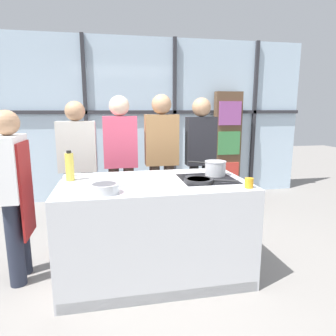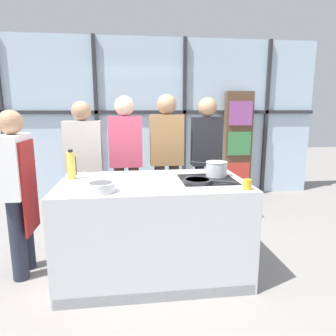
% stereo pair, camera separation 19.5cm
% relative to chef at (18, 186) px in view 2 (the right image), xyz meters
% --- Properties ---
extents(ground_plane, '(18.00, 18.00, 0.00)m').
position_rel_chef_xyz_m(ground_plane, '(1.26, -0.13, -0.89)').
color(ground_plane, gray).
extents(back_window_wall, '(6.40, 0.10, 2.80)m').
position_rel_chef_xyz_m(back_window_wall, '(1.26, 2.52, 0.51)').
color(back_window_wall, silver).
rests_on(back_window_wall, ground_plane).
extents(bookshelf, '(0.49, 0.19, 1.90)m').
position_rel_chef_xyz_m(bookshelf, '(2.99, 2.33, 0.06)').
color(bookshelf, brown).
rests_on(bookshelf, ground_plane).
extents(demo_island, '(1.73, 1.00, 0.93)m').
position_rel_chef_xyz_m(demo_island, '(1.26, -0.14, -0.42)').
color(demo_island, silver).
rests_on(demo_island, ground_plane).
extents(chef, '(0.23, 0.45, 1.59)m').
position_rel_chef_xyz_m(chef, '(0.00, 0.00, 0.00)').
color(chef, '#232838').
rests_on(chef, ground_plane).
extents(spectator_far_left, '(0.45, 0.24, 1.69)m').
position_rel_chef_xyz_m(spectator_far_left, '(0.48, 0.91, 0.07)').
color(spectator_far_left, '#232838').
rests_on(spectator_far_left, ground_plane).
extents(spectator_center_left, '(0.41, 0.25, 1.75)m').
position_rel_chef_xyz_m(spectator_center_left, '(1.00, 0.91, 0.13)').
color(spectator_center_left, '#47382D').
rests_on(spectator_center_left, ground_plane).
extents(spectator_center_right, '(0.42, 0.25, 1.78)m').
position_rel_chef_xyz_m(spectator_center_right, '(1.52, 0.91, 0.14)').
color(spectator_center_right, '#47382D').
rests_on(spectator_center_right, ground_plane).
extents(spectator_far_right, '(0.38, 0.24, 1.74)m').
position_rel_chef_xyz_m(spectator_far_right, '(2.04, 0.91, 0.13)').
color(spectator_far_right, black).
rests_on(spectator_far_right, ground_plane).
extents(frying_pan, '(0.47, 0.28, 0.04)m').
position_rel_chef_xyz_m(frying_pan, '(1.67, -0.26, 0.06)').
color(frying_pan, '#232326').
rests_on(frying_pan, demo_island).
extents(saucepan, '(0.35, 0.28, 0.15)m').
position_rel_chef_xyz_m(saucepan, '(1.91, -0.01, 0.12)').
color(saucepan, silver).
rests_on(saucepan, demo_island).
extents(white_plate, '(0.24, 0.24, 0.01)m').
position_rel_chef_xyz_m(white_plate, '(0.87, -0.20, 0.05)').
color(white_plate, white).
rests_on(white_plate, demo_island).
extents(mixing_bowl, '(0.23, 0.23, 0.08)m').
position_rel_chef_xyz_m(mixing_bowl, '(0.81, -0.46, 0.08)').
color(mixing_bowl, silver).
rests_on(mixing_bowl, demo_island).
extents(oil_bottle, '(0.08, 0.08, 0.29)m').
position_rel_chef_xyz_m(oil_bottle, '(0.49, 0.04, 0.18)').
color(oil_bottle, '#E0CC4C').
rests_on(oil_bottle, demo_island).
extents(pepper_grinder, '(0.05, 0.05, 0.22)m').
position_rel_chef_xyz_m(pepper_grinder, '(0.48, 0.24, 0.14)').
color(pepper_grinder, '#332319').
rests_on(pepper_grinder, demo_island).
extents(juice_glass_near, '(0.07, 0.07, 0.09)m').
position_rel_chef_xyz_m(juice_glass_near, '(2.02, -0.53, 0.08)').
color(juice_glass_near, orange).
rests_on(juice_glass_near, demo_island).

